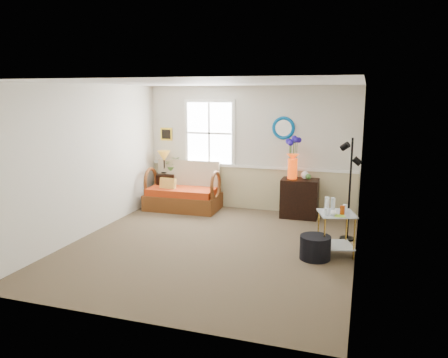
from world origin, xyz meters
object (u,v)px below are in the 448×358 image
(loveseat, at_px, (183,186))
(cabinet, at_px, (300,198))
(side_table, at_px, (336,234))
(lamp_stand, at_px, (166,189))
(ottoman, at_px, (315,247))
(floor_lamp, at_px, (350,190))

(loveseat, relative_size, cabinet, 1.98)
(cabinet, xyz_separation_m, side_table, (0.83, -1.89, -0.06))
(loveseat, bearing_deg, lamp_stand, 149.77)
(loveseat, height_order, lamp_stand, loveseat)
(side_table, height_order, ottoman, side_table)
(floor_lamp, bearing_deg, loveseat, -171.06)
(ottoman, bearing_deg, cabinet, 104.32)
(cabinet, distance_m, side_table, 2.07)
(cabinet, distance_m, ottoman, 2.25)
(floor_lamp, relative_size, ottoman, 3.76)
(loveseat, distance_m, lamp_stand, 0.63)
(floor_lamp, distance_m, ottoman, 1.34)
(loveseat, bearing_deg, cabinet, 1.57)
(cabinet, distance_m, floor_lamp, 1.56)
(loveseat, height_order, ottoman, loveseat)
(loveseat, height_order, cabinet, loveseat)
(floor_lamp, bearing_deg, lamp_stand, -172.93)
(loveseat, distance_m, ottoman, 3.65)
(lamp_stand, bearing_deg, cabinet, -2.89)
(lamp_stand, distance_m, floor_lamp, 4.21)
(cabinet, relative_size, ottoman, 1.68)
(lamp_stand, bearing_deg, ottoman, -33.19)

